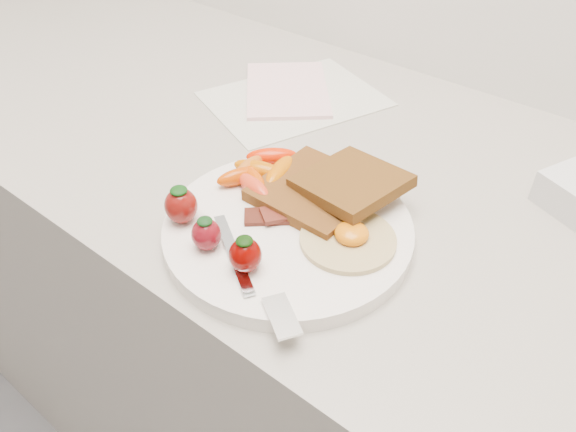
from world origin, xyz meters
The scene contains 11 objects.
counter centered at (0.00, 1.70, 0.45)m, with size 2.00×0.60×0.90m, color gray.
plate centered at (-0.03, 1.55, 0.91)m, with size 0.27×0.27×0.02m, color white.
toast_lower centered at (-0.03, 1.61, 0.93)m, with size 0.12×0.12×0.01m, color #513410.
toast_upper centered at (0.00, 1.63, 0.94)m, with size 0.10×0.10×0.01m, color #38170B.
fried_egg centered at (0.04, 1.57, 0.92)m, with size 0.10×0.10×0.02m.
bacon_strips centered at (-0.02, 1.57, 0.92)m, with size 0.12×0.11×0.01m.
baby_carrots centered at (-0.10, 1.59, 0.93)m, with size 0.08×0.11×0.02m.
strawberries centered at (-0.07, 1.47, 0.94)m, with size 0.14×0.05×0.04m.
fork centered at (0.00, 1.46, 0.92)m, with size 0.17×0.09×0.00m.
paper_sheet centered at (-0.21, 1.80, 0.90)m, with size 0.19×0.25×0.00m, color beige.
notepad centered at (-0.24, 1.81, 0.91)m, with size 0.12×0.18×0.01m, color #F8C3C7.
Camera 1 is at (0.26, 1.19, 1.31)m, focal length 35.00 mm.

